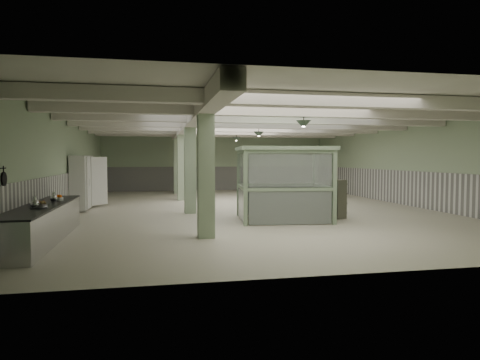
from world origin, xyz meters
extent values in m
plane|color=beige|center=(0.00, 0.00, 0.00)|extent=(20.00, 20.00, 0.00)
cube|color=silver|center=(0.00, 0.00, 3.60)|extent=(14.00, 20.00, 0.02)
cube|color=#92A886|center=(0.00, 10.00, 1.80)|extent=(14.00, 0.02, 3.60)
cube|color=#92A886|center=(0.00, -10.00, 1.80)|extent=(14.00, 0.02, 3.60)
cube|color=#92A886|center=(-7.00, 0.00, 1.80)|extent=(0.02, 20.00, 3.60)
cube|color=#92A886|center=(7.00, 0.00, 1.80)|extent=(0.02, 20.00, 3.60)
cube|color=silver|center=(-6.97, 0.00, 0.75)|extent=(0.05, 19.90, 1.50)
cube|color=silver|center=(6.97, 0.00, 0.75)|extent=(0.05, 19.90, 1.50)
cube|color=silver|center=(0.00, 9.97, 0.75)|extent=(13.90, 0.05, 1.50)
cube|color=silver|center=(-2.50, 0.00, 3.38)|extent=(0.45, 19.90, 0.40)
cube|color=silver|center=(0.00, -7.50, 3.42)|extent=(13.90, 0.35, 0.32)
cube|color=silver|center=(0.00, -5.00, 3.42)|extent=(13.90, 0.35, 0.32)
cube|color=silver|center=(0.00, -2.50, 3.42)|extent=(13.90, 0.35, 0.32)
cube|color=silver|center=(0.00, 0.00, 3.42)|extent=(13.90, 0.35, 0.32)
cube|color=silver|center=(0.00, 2.50, 3.42)|extent=(13.90, 0.35, 0.32)
cube|color=silver|center=(0.00, 5.00, 3.42)|extent=(13.90, 0.35, 0.32)
cube|color=silver|center=(0.00, 7.50, 3.42)|extent=(13.90, 0.35, 0.32)
cube|color=#9CB491|center=(-2.50, -6.00, 1.80)|extent=(0.42, 0.42, 3.60)
cube|color=#9CB491|center=(-2.50, -1.00, 1.80)|extent=(0.42, 0.42, 3.60)
cube|color=#9CB491|center=(-2.50, 4.00, 1.80)|extent=(0.42, 0.42, 3.60)
cube|color=#9CB491|center=(-2.50, 8.00, 1.80)|extent=(0.42, 0.42, 3.60)
cone|color=#314233|center=(0.50, -5.00, 3.05)|extent=(0.44, 0.44, 0.22)
cone|color=#314233|center=(0.50, 0.50, 3.05)|extent=(0.44, 0.44, 0.22)
cone|color=#314233|center=(0.50, 5.50, 3.05)|extent=(0.44, 0.44, 0.22)
cube|color=#B8B9BD|center=(-6.54, -5.74, 0.44)|extent=(0.89, 5.32, 0.88)
cube|color=black|center=(-6.54, -5.74, 0.89)|extent=(0.93, 5.36, 0.04)
cylinder|color=#B2B2B7|center=(-6.36, -4.70, 0.95)|extent=(0.33, 0.33, 0.09)
cylinder|color=black|center=(-6.88, -7.29, 1.63)|extent=(0.04, 0.30, 0.30)
cube|color=silver|center=(-6.65, 1.00, 1.05)|extent=(0.57, 2.30, 2.10)
cube|color=silver|center=(-6.33, 0.47, 1.05)|extent=(0.06, 0.86, 2.00)
cube|color=silver|center=(-6.21, 1.62, 1.05)|extent=(0.60, 0.70, 2.00)
cube|color=silver|center=(-6.29, 0.47, 1.05)|extent=(0.02, 0.05, 0.30)
cube|color=silver|center=(-6.29, 1.53, 1.05)|extent=(0.02, 0.05, 0.30)
cube|color=gray|center=(-1.10, -4.35, 1.15)|extent=(0.13, 0.13, 2.31)
cube|color=gray|center=(-0.86, -2.06, 1.15)|extent=(0.13, 0.13, 2.31)
cube|color=gray|center=(1.65, -4.64, 1.15)|extent=(0.13, 0.13, 2.31)
cube|color=gray|center=(1.89, -2.35, 1.15)|extent=(0.13, 0.13, 2.31)
cube|color=gray|center=(0.40, -3.35, 2.37)|extent=(3.27, 2.86, 0.12)
cube|color=white|center=(0.27, -4.50, 0.55)|extent=(2.56, 0.33, 1.05)
cube|color=silver|center=(0.27, -4.50, 1.78)|extent=(2.56, 0.33, 1.22)
cube|color=white|center=(0.52, -2.20, 0.55)|extent=(2.56, 0.33, 1.05)
cube|color=silver|center=(0.52, -2.20, 1.78)|extent=(2.56, 0.33, 1.22)
cube|color=white|center=(-0.98, -3.20, 0.55)|extent=(0.28, 2.10, 1.05)
cube|color=silver|center=(-0.98, -3.20, 1.78)|extent=(0.28, 2.10, 1.22)
cube|color=white|center=(1.77, -3.49, 0.55)|extent=(0.28, 2.10, 1.05)
cube|color=silver|center=(1.77, -3.49, 1.78)|extent=(0.28, 2.10, 1.22)
cube|color=#5C5E4E|center=(2.29, -3.31, 0.66)|extent=(0.62, 0.72, 1.32)
camera|label=1|loc=(-3.79, -16.97, 2.07)|focal=32.00mm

